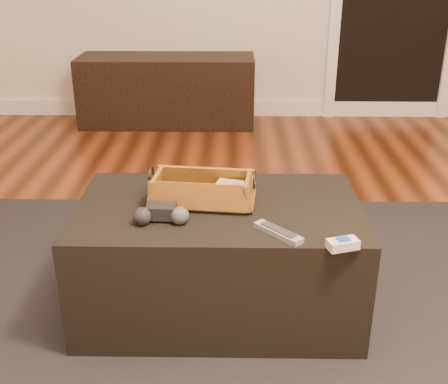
{
  "coord_description": "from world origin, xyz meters",
  "views": [
    {
      "loc": [
        0.09,
        -1.68,
        1.27
      ],
      "look_at": [
        0.06,
        0.08,
        0.49
      ],
      "focal_mm": 45.0,
      "sensor_mm": 36.0,
      "label": 1
    }
  ],
  "objects_px": {
    "silver_remote": "(278,232)",
    "wicker_basket": "(203,191)",
    "ottoman": "(219,257)",
    "media_cabinet": "(167,90)",
    "game_controller": "(161,214)",
    "tv_remote": "(197,198)",
    "cream_gadget": "(343,244)"
  },
  "relations": [
    {
      "from": "media_cabinet",
      "to": "wicker_basket",
      "type": "xyz_separation_m",
      "value": [
        0.39,
        -2.38,
        0.22
      ]
    },
    {
      "from": "ottoman",
      "to": "game_controller",
      "type": "xyz_separation_m",
      "value": [
        -0.18,
        -0.13,
        0.24
      ]
    },
    {
      "from": "silver_remote",
      "to": "wicker_basket",
      "type": "bearing_deg",
      "value": 136.35
    },
    {
      "from": "media_cabinet",
      "to": "ottoman",
      "type": "bearing_deg",
      "value": -79.41
    },
    {
      "from": "ottoman",
      "to": "game_controller",
      "type": "height_order",
      "value": "game_controller"
    },
    {
      "from": "tv_remote",
      "to": "game_controller",
      "type": "relative_size",
      "value": 1.04
    },
    {
      "from": "media_cabinet",
      "to": "tv_remote",
      "type": "relative_size",
      "value": 6.74
    },
    {
      "from": "tv_remote",
      "to": "game_controller",
      "type": "bearing_deg",
      "value": -126.8
    },
    {
      "from": "ottoman",
      "to": "cream_gadget",
      "type": "xyz_separation_m",
      "value": [
        0.38,
        -0.3,
        0.23
      ]
    },
    {
      "from": "silver_remote",
      "to": "cream_gadget",
      "type": "bearing_deg",
      "value": -23.88
    },
    {
      "from": "game_controller",
      "to": "ottoman",
      "type": "bearing_deg",
      "value": 35.96
    },
    {
      "from": "game_controller",
      "to": "cream_gadget",
      "type": "bearing_deg",
      "value": -16.31
    },
    {
      "from": "game_controller",
      "to": "tv_remote",
      "type": "bearing_deg",
      "value": 53.32
    },
    {
      "from": "tv_remote",
      "to": "silver_remote",
      "type": "relative_size",
      "value": 1.22
    },
    {
      "from": "game_controller",
      "to": "media_cabinet",
      "type": "bearing_deg",
      "value": 95.97
    },
    {
      "from": "tv_remote",
      "to": "cream_gadget",
      "type": "distance_m",
      "value": 0.55
    },
    {
      "from": "media_cabinet",
      "to": "silver_remote",
      "type": "height_order",
      "value": "media_cabinet"
    },
    {
      "from": "tv_remote",
      "to": "game_controller",
      "type": "xyz_separation_m",
      "value": [
        -0.11,
        -0.14,
        0.01
      ]
    },
    {
      "from": "cream_gadget",
      "to": "silver_remote",
      "type": "bearing_deg",
      "value": 156.12
    },
    {
      "from": "media_cabinet",
      "to": "wicker_basket",
      "type": "relative_size",
      "value": 3.39
    },
    {
      "from": "ottoman",
      "to": "game_controller",
      "type": "bearing_deg",
      "value": -144.04
    },
    {
      "from": "tv_remote",
      "to": "game_controller",
      "type": "distance_m",
      "value": 0.18
    },
    {
      "from": "wicker_basket",
      "to": "tv_remote",
      "type": "bearing_deg",
      "value": -149.0
    },
    {
      "from": "tv_remote",
      "to": "game_controller",
      "type": "height_order",
      "value": "game_controller"
    },
    {
      "from": "silver_remote",
      "to": "cream_gadget",
      "type": "relative_size",
      "value": 1.54
    },
    {
      "from": "media_cabinet",
      "to": "game_controller",
      "type": "height_order",
      "value": "media_cabinet"
    },
    {
      "from": "ottoman",
      "to": "media_cabinet",
      "type": "bearing_deg",
      "value": 100.59
    },
    {
      "from": "wicker_basket",
      "to": "game_controller",
      "type": "bearing_deg",
      "value": -129.16
    },
    {
      "from": "wicker_basket",
      "to": "silver_remote",
      "type": "bearing_deg",
      "value": -43.65
    },
    {
      "from": "cream_gadget",
      "to": "wicker_basket",
      "type": "bearing_deg",
      "value": 143.7
    },
    {
      "from": "game_controller",
      "to": "cream_gadget",
      "type": "xyz_separation_m",
      "value": [
        0.57,
        -0.17,
        -0.01
      ]
    },
    {
      "from": "ottoman",
      "to": "wicker_basket",
      "type": "distance_m",
      "value": 0.26
    }
  ]
}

